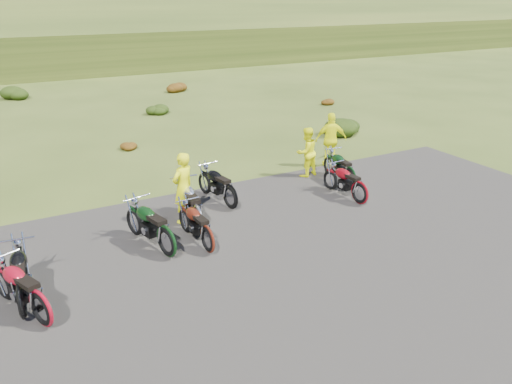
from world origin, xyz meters
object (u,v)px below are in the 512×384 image
motorcycle_0 (25,318)px  person_middle (183,189)px  motorcycle_3 (199,236)px  motorcycle_7 (349,189)px

motorcycle_0 → person_middle: person_middle is taller
motorcycle_0 → motorcycle_3: 4.42m
motorcycle_0 → motorcycle_7: motorcycle_0 is taller
motorcycle_7 → person_middle: bearing=95.1°
motorcycle_0 → person_middle: size_ratio=1.11×
person_middle → motorcycle_0: bearing=5.5°
motorcycle_3 → person_middle: 1.31m
motorcycle_0 → motorcycle_3: size_ratio=0.94×
motorcycle_0 → motorcycle_3: motorcycle_3 is taller
motorcycle_3 → motorcycle_7: 5.34m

